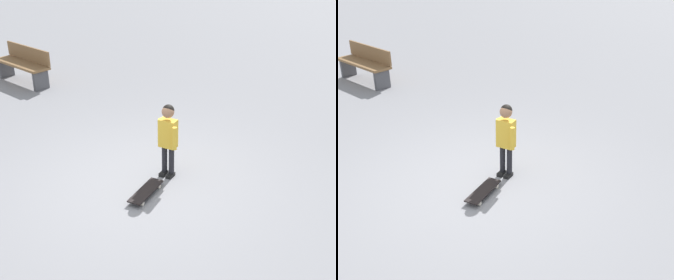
# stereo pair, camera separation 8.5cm
# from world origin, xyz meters

# --- Properties ---
(ground_plane) EXTENTS (50.00, 50.00, 0.00)m
(ground_plane) POSITION_xyz_m (0.00, 0.00, 0.00)
(ground_plane) COLOR gray
(child_person) EXTENTS (0.30, 0.32, 1.06)m
(child_person) POSITION_xyz_m (0.38, -0.36, 0.66)
(child_person) COLOR black
(child_person) RESTS_ON ground
(skateboard) EXTENTS (0.68, 0.33, 0.07)m
(skateboard) POSITION_xyz_m (-0.20, -0.20, 0.06)
(skateboard) COLOR black
(skateboard) RESTS_ON ground
(street_bench) EXTENTS (1.12, 1.62, 0.80)m
(street_bench) POSITION_xyz_m (3.64, 3.77, 0.42)
(street_bench) COLOR brown
(street_bench) RESTS_ON ground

